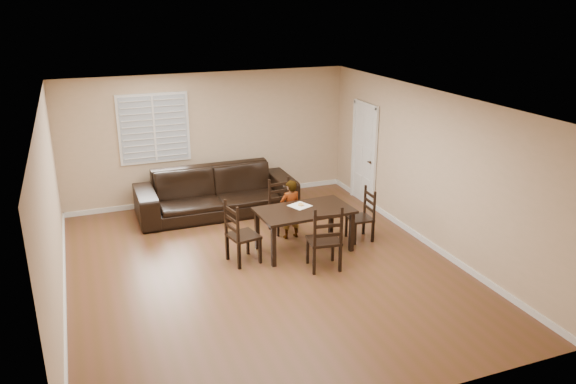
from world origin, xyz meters
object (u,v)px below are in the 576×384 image
(chair_near, at_px, (280,207))
(child, at_px, (290,209))
(dining_table, at_px, (304,214))
(sofa, at_px, (216,192))
(chair_left, at_px, (236,236))
(donut, at_px, (301,204))
(chair_right, at_px, (366,216))
(chair_far, at_px, (326,242))

(chair_near, bearing_deg, child, -91.83)
(dining_table, bearing_deg, sofa, 110.65)
(chair_near, relative_size, chair_left, 0.92)
(donut, xyz_separation_m, sofa, (-0.98, 2.04, -0.32))
(chair_left, height_order, sofa, chair_left)
(chair_right, height_order, donut, chair_right)
(chair_right, bearing_deg, donut, -93.88)
(chair_near, height_order, chair_right, chair_near)
(dining_table, xyz_separation_m, chair_left, (-1.22, -0.08, -0.18))
(dining_table, xyz_separation_m, chair_far, (0.02, -0.86, -0.16))
(chair_far, relative_size, chair_left, 1.03)
(donut, distance_m, sofa, 2.29)
(chair_near, distance_m, chair_right, 1.59)
(chair_left, xyz_separation_m, child, (1.19, 0.66, 0.06))
(dining_table, distance_m, sofa, 2.44)
(chair_far, xyz_separation_m, child, (-0.05, 1.44, 0.05))
(dining_table, xyz_separation_m, chair_right, (1.21, 0.05, -0.23))
(chair_left, xyz_separation_m, sofa, (0.25, 2.31, -0.03))
(chair_left, relative_size, donut, 10.43)
(child, bearing_deg, dining_table, 85.61)
(chair_far, distance_m, chair_right, 1.50)
(donut, bearing_deg, child, 95.71)
(chair_left, distance_m, child, 1.36)
(dining_table, height_order, child, child)
(chair_near, distance_m, chair_far, 1.87)
(donut, bearing_deg, chair_near, 94.57)
(chair_far, xyz_separation_m, sofa, (-0.99, 3.08, -0.04))
(chair_near, distance_m, chair_left, 1.60)
(dining_table, distance_m, donut, 0.21)
(dining_table, relative_size, chair_far, 1.50)
(dining_table, bearing_deg, chair_far, -91.69)
(chair_left, relative_size, child, 0.97)
(chair_right, xyz_separation_m, donut, (-1.20, 0.13, 0.34))
(chair_far, height_order, donut, chair_far)
(child, bearing_deg, chair_near, -93.71)
(child, height_order, sofa, child)
(sofa, bearing_deg, chair_far, -72.10)
(chair_near, xyz_separation_m, chair_far, (0.07, -1.87, 0.05))
(chair_near, relative_size, sofa, 0.31)
(chair_right, distance_m, child, 1.35)
(chair_left, height_order, chair_right, chair_left)
(chair_far, relative_size, child, 1.00)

